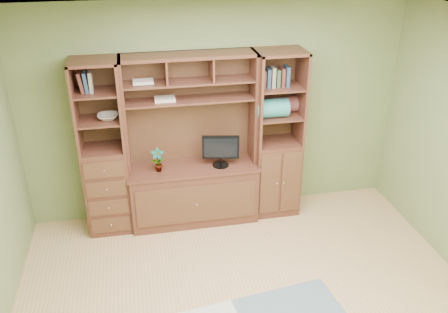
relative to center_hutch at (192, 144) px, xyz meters
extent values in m
cube|color=white|center=(0.32, -1.73, 1.58)|extent=(4.60, 4.10, 0.04)
cube|color=#758751|center=(0.32, 0.27, 0.28)|extent=(4.50, 0.04, 2.60)
cube|color=#52291D|center=(0.00, 0.00, 0.00)|extent=(1.54, 0.53, 2.05)
cube|color=#52291D|center=(-1.00, 0.04, 0.00)|extent=(0.50, 0.45, 2.05)
cube|color=#52291D|center=(1.02, 0.04, 0.00)|extent=(0.55, 0.45, 2.05)
cube|color=black|center=(0.33, -0.03, -0.03)|extent=(0.46, 0.27, 0.53)
imported|color=#B16B3B|center=(-0.41, -0.03, -0.15)|extent=(0.15, 0.10, 0.29)
cube|color=beige|center=(-0.28, 0.09, 0.53)|extent=(0.23, 0.17, 0.04)
imported|color=beige|center=(-0.91, 0.04, 0.39)|extent=(0.23, 0.23, 0.06)
cube|color=teal|center=(0.93, -0.01, 0.37)|extent=(0.38, 0.22, 0.22)
cube|color=brown|center=(1.10, 0.12, 0.36)|extent=(0.33, 0.19, 0.19)
camera|label=1|loc=(-0.60, -4.91, 2.30)|focal=38.00mm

